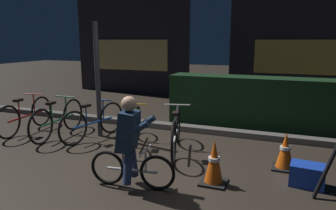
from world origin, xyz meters
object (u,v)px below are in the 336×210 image
Objects in this scene: blue_crate at (307,175)px; parked_bike_leftmost at (26,116)px; traffic_cone_near at (214,163)px; traffic_cone_far at (285,151)px; parked_bike_center_left at (93,122)px; closed_umbrella at (328,167)px; parked_bike_center_right at (133,127)px; parked_bike_right_mid at (176,132)px; street_post at (98,81)px; parked_bike_left_mid at (58,119)px; cyclist at (130,142)px.

parked_bike_leftmost is at bearing 174.03° from blue_crate.
traffic_cone_near is 1.07× the size of traffic_cone_far.
parked_bike_leftmost is at bearing 107.29° from parked_bike_center_left.
parked_bike_center_left is 4.19m from closed_umbrella.
parked_bike_center_right is (2.49, 0.15, -0.02)m from parked_bike_leftmost.
street_post is at bearing 64.20° from parked_bike_right_mid.
traffic_cone_near is (3.45, -0.96, -0.06)m from parked_bike_left_mid.
street_post is 1.15m from parked_bike_left_mid.
cyclist reaches higher than parked_bike_center_right.
cyclist is (2.42, -1.44, 0.27)m from parked_bike_left_mid.
parked_bike_right_mid is 2.92× the size of traffic_cone_far.
parked_bike_leftmost is 0.87m from parked_bike_left_mid.
cyclist is (-1.93, -1.37, 0.35)m from traffic_cone_far.
closed_umbrella is at bearing -89.25° from parked_bike_center_left.
street_post is 3.10m from traffic_cone_near.
blue_crate is (3.88, -0.68, -0.20)m from parked_bike_center_left.
closed_umbrella is at bearing -103.95° from parked_bike_leftmost.
street_post is at bearing 124.82° from closed_umbrella.
parked_bike_leftmost is (-1.64, -0.32, -0.79)m from street_post.
parked_bike_center_left is at bearing -84.24° from parked_bike_left_mid.
parked_bike_right_mid is at bearing 77.78° from cyclist.
closed_umbrella is (4.85, -0.81, 0.04)m from parked_bike_left_mid.
blue_crate is at bearing -101.70° from parked_bike_leftmost.
parked_bike_center_right is 1.79× the size of closed_umbrella.
parked_bike_right_mid is at bearing -79.92° from parked_bike_center_left.
parked_bike_left_mid is (-0.76, -0.34, -0.79)m from street_post.
parked_bike_center_right reaches higher than blue_crate.
street_post is 1.35× the size of parked_bike_right_mid.
street_post is 1.51× the size of parked_bike_center_right.
parked_bike_right_mid reaches higher than traffic_cone_near.
parked_bike_center_right is 2.74m from traffic_cone_far.
parked_bike_left_mid is 1.06× the size of parked_bike_center_left.
traffic_cone_far is 1.33× the size of blue_crate.
cyclist is (1.66, -1.78, -0.52)m from street_post.
blue_crate is (3.02, -0.72, -0.18)m from parked_bike_center_right.
closed_umbrella is at bearing -123.22° from parked_bike_center_right.
closed_umbrella reaches higher than parked_bike_center_left.
traffic_cone_near is 0.50× the size of cyclist.
parked_bike_right_mid is (1.78, -0.33, -0.78)m from street_post.
parked_bike_leftmost is 5.22m from traffic_cone_far.
cyclist is 1.47× the size of closed_umbrella.
blue_crate is at bearing 18.47° from traffic_cone_near.
parked_bike_center_right is 0.94m from parked_bike_right_mid.
cyclist is at bearing -119.78° from parked_bike_center_left.
blue_crate is 0.52× the size of closed_umbrella.
parked_bike_right_mid is 2.19m from blue_crate.
parked_bike_center_left reaches higher than traffic_cone_near.
parked_bike_leftmost is 5.55m from blue_crate.
cyclist reaches higher than parked_bike_leftmost.
parked_bike_center_left is 0.86m from parked_bike_center_right.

